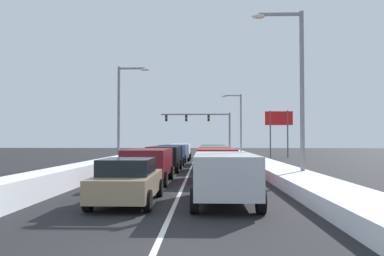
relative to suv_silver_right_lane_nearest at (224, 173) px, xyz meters
name	(u,v)px	position (x,y,z in m)	size (l,w,h in m)	color
ground_plane	(190,169)	(-1.64, 14.53, -1.02)	(134.21, 134.21, 0.00)	black
lane_stripe_between_right_lane_and_center_lane	(192,165)	(-1.64, 19.69, -1.01)	(0.14, 56.78, 0.01)	silver
snow_bank_right_shoulder	(255,161)	(3.66, 19.69, -0.74)	(2.16, 56.78, 0.55)	white
snow_bank_left_shoulder	(130,159)	(-6.94, 19.69, -0.57)	(1.27, 56.78, 0.88)	white
suv_silver_right_lane_nearest	(224,173)	(0.00, 0.00, 0.00)	(2.16, 4.90, 1.67)	#B7BABF
suv_red_right_lane_second	(216,161)	(-0.05, 7.25, 0.00)	(2.16, 4.90, 1.67)	maroon
suv_gray_right_lane_third	(214,156)	(0.00, 13.78, 0.00)	(2.16, 4.90, 1.67)	slate
suv_green_right_lane_fourth	(212,153)	(0.06, 20.09, 0.00)	(2.16, 4.90, 1.67)	#1E5633
sedan_charcoal_right_lane_fifth	(213,153)	(0.29, 27.00, -0.25)	(2.00, 4.50, 1.51)	#38383D
sedan_tan_center_lane_nearest	(128,181)	(-3.24, 0.03, -0.25)	(2.00, 4.50, 1.51)	#937F60
suv_maroon_center_lane_second	(149,162)	(-3.41, 6.10, 0.00)	(2.16, 4.90, 1.67)	maroon
suv_black_center_lane_third	(165,156)	(-3.33, 13.03, 0.00)	(2.16, 4.90, 1.67)	black
suv_navy_center_lane_fourth	(173,153)	(-3.34, 19.74, 0.00)	(2.16, 4.90, 1.67)	navy
suv_white_center_lane_fifth	(180,150)	(-3.10, 26.18, 0.00)	(2.16, 4.90, 1.67)	silver
traffic_light_gantry	(205,122)	(-0.46, 45.49, 3.71)	(10.60, 0.47, 6.20)	slate
street_lamp_right_near	(295,80)	(3.99, 6.79, 4.17)	(2.66, 0.36, 8.73)	gray
street_lamp_right_mid	(238,119)	(3.85, 37.76, 3.82)	(2.66, 0.36, 8.07)	gray
street_lamp_left_mid	(123,106)	(-7.41, 18.80, 3.90)	(2.66, 0.36, 8.22)	gray
roadside_sign_right	(279,123)	(8.05, 31.87, 3.00)	(3.20, 0.16, 5.50)	#59595B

